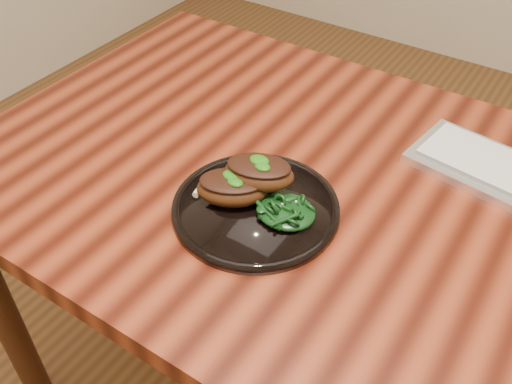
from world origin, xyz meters
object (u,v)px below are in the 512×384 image
plate (256,208)px  lamb_chop_front (232,187)px  greens_heap (286,208)px  desk (413,261)px

plate → lamb_chop_front: 0.05m
lamb_chop_front → greens_heap: lamb_chop_front is taller
desk → lamb_chop_front: (-0.27, -0.13, 0.12)m
desk → greens_heap: size_ratio=17.06×
plate → greens_heap: bearing=5.2°
plate → lamb_chop_front: (-0.04, -0.01, 0.03)m
desk → lamb_chop_front: bearing=-154.8°
plate → greens_heap: greens_heap is taller
lamb_chop_front → desk: bearing=25.2°
plate → lamb_chop_front: size_ratio=1.98×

